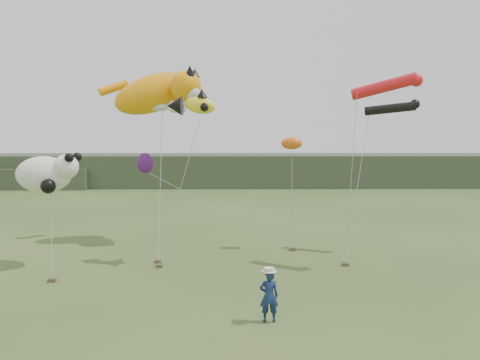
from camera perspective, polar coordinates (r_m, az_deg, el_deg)
ground at (r=18.40m, az=-1.14°, el=-14.62°), size 120.00×120.00×0.00m
headland at (r=62.23m, az=-3.79°, el=1.20°), size 90.00×13.00×4.00m
festival_attendant at (r=16.32m, az=3.55°, el=-13.94°), size 0.67×0.45×1.78m
sandbag_anchors at (r=23.36m, az=-4.03°, el=-10.10°), size 13.62×5.75×0.16m
cat_kite at (r=28.73m, az=-9.65°, el=10.48°), size 6.47×3.73×3.63m
fish_kite at (r=23.44m, az=-6.04°, el=9.09°), size 2.53×1.68×1.33m
tube_kites at (r=25.05m, az=18.02°, el=9.81°), size 4.33×4.92×1.81m
panda_kite at (r=24.46m, az=-22.42°, el=0.73°), size 3.14×2.03×1.95m
misc_kites at (r=26.99m, az=-4.47°, el=3.02°), size 9.53×2.02×2.12m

